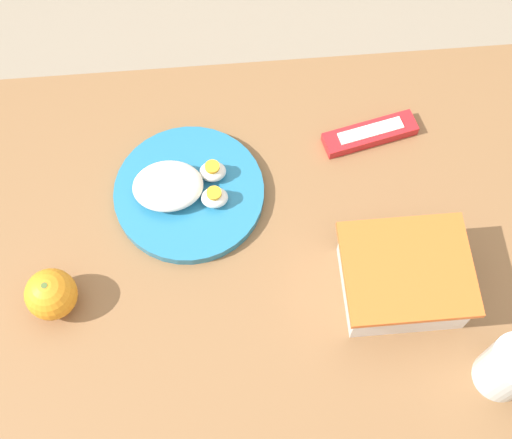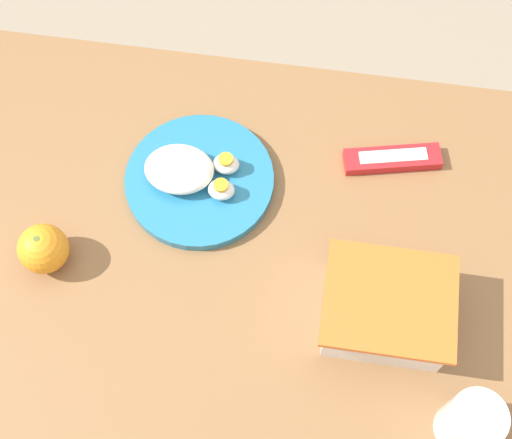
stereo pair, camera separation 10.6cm
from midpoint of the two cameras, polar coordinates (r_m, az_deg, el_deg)
name	(u,v)px [view 2 (the right image)]	position (r m, az deg, el deg)	size (l,w,h in m)	color
ground_plane	(245,364)	(1.81, 0.78, -11.64)	(10.00, 10.00, 0.00)	gray
table	(239,269)	(1.18, 1.17, -4.24)	(1.03, 0.71, 0.75)	brown
food_container	(385,310)	(1.05, 13.19, -7.36)	(0.18, 0.16, 0.08)	white
orange_fruit	(43,249)	(1.08, -14.02, -2.58)	(0.08, 0.08, 0.08)	orange
rice_plate	(196,177)	(1.13, -2.17, 3.12)	(0.24, 0.24, 0.06)	teal
candy_bar	(392,159)	(1.18, 13.39, 4.48)	(0.16, 0.07, 0.02)	red
drinking_glass	(470,423)	(1.03, 19.71, -15.40)	(0.07, 0.07, 0.10)	silver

